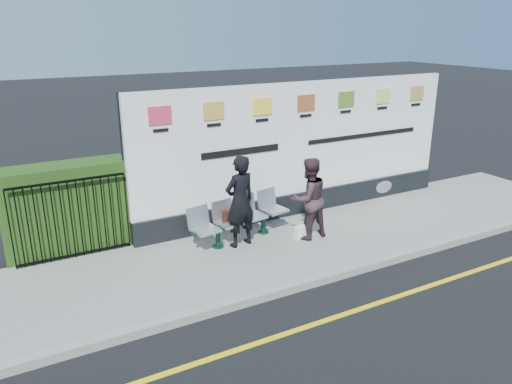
# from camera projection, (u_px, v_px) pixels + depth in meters

# --- Properties ---
(ground) EXTENTS (80.00, 80.00, 0.00)m
(ground) POSITION_uv_depth(u_px,v_px,m) (403.00, 295.00, 8.34)
(ground) COLOR black
(pavement) EXTENTS (14.00, 3.00, 0.12)m
(pavement) POSITION_uv_depth(u_px,v_px,m) (316.00, 238.00, 10.39)
(pavement) COLOR gray
(pavement) RESTS_ON ground
(kerb) EXTENTS (14.00, 0.18, 0.14)m
(kerb) POSITION_uv_depth(u_px,v_px,m) (364.00, 267.00, 9.14)
(kerb) COLOR gray
(kerb) RESTS_ON ground
(yellow_line) EXTENTS (14.00, 0.10, 0.01)m
(yellow_line) POSITION_uv_depth(u_px,v_px,m) (403.00, 295.00, 8.33)
(yellow_line) COLOR yellow
(yellow_line) RESTS_ON ground
(billboard) EXTENTS (8.00, 0.30, 3.00)m
(billboard) POSITION_uv_depth(u_px,v_px,m) (302.00, 158.00, 11.31)
(billboard) COLOR black
(billboard) RESTS_ON pavement
(hedge) EXTENTS (2.35, 0.70, 1.70)m
(hedge) POSITION_uv_depth(u_px,v_px,m) (67.00, 208.00, 9.52)
(hedge) COLOR #254615
(hedge) RESTS_ON pavement
(railing) EXTENTS (2.05, 0.06, 1.54)m
(railing) POSITION_uv_depth(u_px,v_px,m) (71.00, 219.00, 9.18)
(railing) COLOR black
(railing) RESTS_ON pavement
(bench) EXTENTS (2.26, 0.93, 0.47)m
(bench) POSITION_uv_depth(u_px,v_px,m) (241.00, 229.00, 10.11)
(bench) COLOR #B4BABD
(bench) RESTS_ON pavement
(woman_left) EXTENTS (0.74, 0.56, 1.84)m
(woman_left) POSITION_uv_depth(u_px,v_px,m) (240.00, 201.00, 9.65)
(woman_left) COLOR black
(woman_left) RESTS_ON pavement
(woman_right) EXTENTS (0.85, 0.68, 1.69)m
(woman_right) POSITION_uv_depth(u_px,v_px,m) (309.00, 199.00, 10.04)
(woman_right) COLOR #3C272F
(woman_right) RESTS_ON pavement
(handbag_brown) EXTENTS (0.32, 0.21, 0.23)m
(handbag_brown) POSITION_uv_depth(u_px,v_px,m) (230.00, 216.00, 9.83)
(handbag_brown) COLOR black
(handbag_brown) RESTS_ON bench
(carrier_bag_white) EXTENTS (0.26, 0.15, 0.26)m
(carrier_bag_white) POSITION_uv_depth(u_px,v_px,m) (301.00, 232.00, 10.21)
(carrier_bag_white) COLOR white
(carrier_bag_white) RESTS_ON pavement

